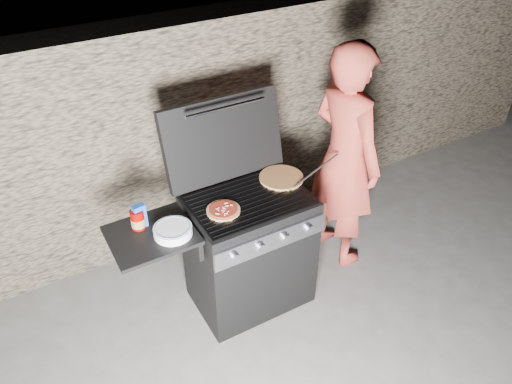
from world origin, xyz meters
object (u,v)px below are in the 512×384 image
pizza_topped (223,210)px  person (345,158)px  gas_grill (218,263)px  sauce_jar (138,219)px

pizza_topped → person: (1.07, 0.15, -0.03)m
gas_grill → person: size_ratio=0.75×
gas_grill → person: 1.21m
gas_grill → pizza_topped: (0.05, -0.03, 0.47)m
sauce_jar → person: person is taller
pizza_topped → person: person is taller
person → pizza_topped: bearing=92.9°
pizza_topped → sauce_jar: 0.52m
pizza_topped → person: bearing=7.8°
gas_grill → person: bearing=5.8°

